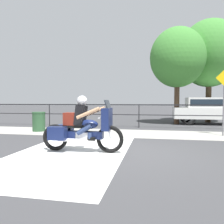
{
  "coord_description": "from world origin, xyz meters",
  "views": [
    {
      "loc": [
        0.75,
        -6.01,
        1.41
      ],
      "look_at": [
        -0.67,
        1.43,
        1.03
      ],
      "focal_mm": 35.0,
      "sensor_mm": 36.0,
      "label": 1
    }
  ],
  "objects_px": {
    "motorcycle": "(81,127)",
    "tree_behind_car": "(209,54)",
    "tree_behind_sign": "(177,58)",
    "street_sign": "(224,95)",
    "parked_car": "(209,109)",
    "trash_bin": "(39,122)"
  },
  "relations": [
    {
      "from": "parked_car",
      "to": "trash_bin",
      "type": "relative_size",
      "value": 4.87
    },
    {
      "from": "trash_bin",
      "to": "tree_behind_car",
      "type": "height_order",
      "value": "tree_behind_car"
    },
    {
      "from": "parked_car",
      "to": "street_sign",
      "type": "bearing_deg",
      "value": -94.19
    },
    {
      "from": "parked_car",
      "to": "tree_behind_sign",
      "type": "xyz_separation_m",
      "value": [
        -1.92,
        -0.25,
        3.09
      ]
    },
    {
      "from": "motorcycle",
      "to": "tree_behind_car",
      "type": "xyz_separation_m",
      "value": [
        5.52,
        9.65,
        3.82
      ]
    },
    {
      "from": "motorcycle",
      "to": "tree_behind_car",
      "type": "height_order",
      "value": "tree_behind_car"
    },
    {
      "from": "tree_behind_car",
      "to": "trash_bin",
      "type": "bearing_deg",
      "value": -145.45
    },
    {
      "from": "tree_behind_sign",
      "to": "tree_behind_car",
      "type": "distance_m",
      "value": 2.74
    },
    {
      "from": "tree_behind_car",
      "to": "motorcycle",
      "type": "bearing_deg",
      "value": -119.78
    },
    {
      "from": "tree_behind_sign",
      "to": "tree_behind_car",
      "type": "xyz_separation_m",
      "value": [
        2.18,
        1.59,
        0.49
      ]
    },
    {
      "from": "motorcycle",
      "to": "street_sign",
      "type": "bearing_deg",
      "value": 39.43
    },
    {
      "from": "motorcycle",
      "to": "tree_behind_sign",
      "type": "distance_m",
      "value": 9.34
    },
    {
      "from": "street_sign",
      "to": "trash_bin",
      "type": "bearing_deg",
      "value": -179.38
    },
    {
      "from": "street_sign",
      "to": "tree_behind_sign",
      "type": "distance_m",
      "value": 5.19
    },
    {
      "from": "parked_car",
      "to": "tree_behind_car",
      "type": "bearing_deg",
      "value": 81.73
    },
    {
      "from": "street_sign",
      "to": "parked_car",
      "type": "bearing_deg",
      "value": 83.25
    },
    {
      "from": "tree_behind_sign",
      "to": "parked_car",
      "type": "bearing_deg",
      "value": 7.49
    },
    {
      "from": "trash_bin",
      "to": "tree_behind_sign",
      "type": "relative_size",
      "value": 0.15
    },
    {
      "from": "motorcycle",
      "to": "trash_bin",
      "type": "bearing_deg",
      "value": 134.26
    },
    {
      "from": "street_sign",
      "to": "tree_behind_sign",
      "type": "relative_size",
      "value": 0.46
    },
    {
      "from": "parked_car",
      "to": "tree_behind_sign",
      "type": "bearing_deg",
      "value": -169.95
    },
    {
      "from": "motorcycle",
      "to": "parked_car",
      "type": "distance_m",
      "value": 9.85
    }
  ]
}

